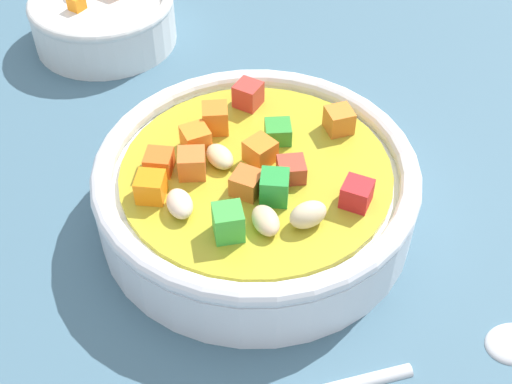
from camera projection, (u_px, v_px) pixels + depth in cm
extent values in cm
cube|color=#42667A|center=(256.00, 227.00, 43.20)|extent=(140.00, 140.00, 2.00)
cylinder|color=white|center=(256.00, 196.00, 41.19)|extent=(19.21, 19.21, 3.63)
torus|color=white|center=(256.00, 170.00, 39.62)|extent=(19.35, 19.35, 1.30)
cylinder|color=gold|center=(256.00, 172.00, 39.76)|extent=(16.09, 16.09, 0.40)
cube|color=orange|center=(215.00, 118.00, 41.62)|extent=(2.01, 2.01, 1.70)
cube|color=orange|center=(239.00, 182.00, 37.98)|extent=(1.78, 1.78, 1.32)
ellipsoid|color=beige|center=(180.00, 204.00, 36.94)|extent=(2.42, 2.59, 1.09)
cube|color=red|center=(357.00, 194.00, 37.22)|extent=(1.75, 1.75, 1.45)
cube|color=green|center=(278.00, 132.00, 41.11)|extent=(2.00, 2.00, 1.18)
cube|color=orange|center=(192.00, 163.00, 38.89)|extent=(1.99, 1.99, 1.52)
ellipsoid|color=beige|center=(308.00, 215.00, 36.13)|extent=(2.53, 2.54, 1.44)
cube|color=orange|center=(159.00, 162.00, 39.22)|extent=(1.79, 1.79, 1.20)
cube|color=orange|center=(339.00, 120.00, 41.65)|extent=(2.16, 2.16, 1.51)
cube|color=red|center=(248.00, 95.00, 43.40)|extent=(1.87, 1.87, 1.58)
cube|color=green|center=(224.00, 222.00, 35.50)|extent=(2.10, 2.10, 1.86)
ellipsoid|color=#D6B58F|center=(266.00, 220.00, 36.11)|extent=(2.41, 2.59, 1.04)
cube|color=#BA3F2C|center=(292.00, 169.00, 38.83)|extent=(2.05, 2.05, 1.17)
cube|color=orange|center=(261.00, 151.00, 39.70)|extent=(2.13, 2.13, 1.42)
cube|color=orange|center=(151.00, 187.00, 37.55)|extent=(1.80, 1.80, 1.51)
ellipsoid|color=beige|center=(221.00, 155.00, 39.79)|extent=(2.55, 2.52, 0.98)
cube|color=green|center=(274.00, 187.00, 37.35)|extent=(1.82, 1.82, 1.77)
cube|color=orange|center=(196.00, 139.00, 40.50)|extent=(2.20, 2.20, 1.42)
cylinder|color=white|center=(104.00, 23.00, 55.29)|extent=(11.55, 11.55, 3.38)
torus|color=white|center=(101.00, 2.00, 53.93)|extent=(11.67, 11.67, 0.92)
cube|color=orange|center=(76.00, 3.00, 53.18)|extent=(1.36, 1.36, 1.09)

